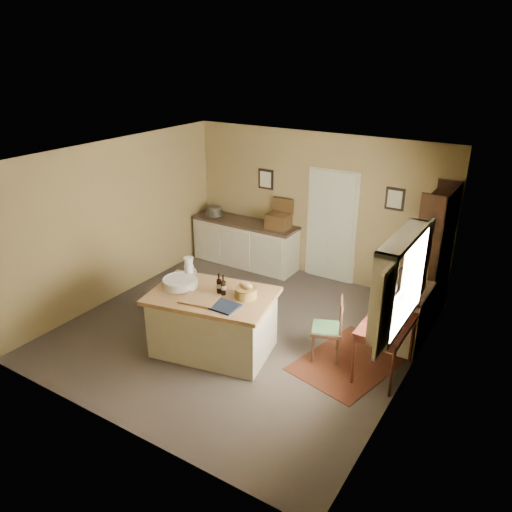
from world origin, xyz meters
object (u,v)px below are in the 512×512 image
(work_island, at_px, (213,321))
(sideboard, at_px, (246,241))
(right_cabinet, at_px, (407,312))
(writing_desk, at_px, (386,329))
(desk_chair, at_px, (326,329))
(shelving_unit, at_px, (437,257))

(work_island, bearing_deg, sideboard, 103.00)
(sideboard, bearing_deg, work_island, -65.48)
(right_cabinet, bearing_deg, writing_desk, -89.99)
(writing_desk, height_order, right_cabinet, right_cabinet)
(desk_chair, xyz_separation_m, right_cabinet, (0.81, 1.07, 0.01))
(sideboard, relative_size, writing_desk, 2.28)
(right_cabinet, bearing_deg, sideboard, 163.09)
(shelving_unit, bearing_deg, work_island, -133.47)
(work_island, bearing_deg, desk_chair, 14.21)
(writing_desk, relative_size, right_cabinet, 0.86)
(writing_desk, relative_size, desk_chair, 1.06)
(work_island, xyz_separation_m, desk_chair, (1.44, 0.69, -0.03))
(work_island, height_order, writing_desk, work_island)
(sideboard, height_order, right_cabinet, sideboard)
(writing_desk, height_order, desk_chair, desk_chair)
(shelving_unit, bearing_deg, right_cabinet, -101.56)
(writing_desk, relative_size, shelving_unit, 0.44)
(work_island, xyz_separation_m, right_cabinet, (2.24, 1.77, -0.02))
(desk_chair, relative_size, shelving_unit, 0.41)
(work_island, relative_size, shelving_unit, 0.87)
(shelving_unit, bearing_deg, desk_chair, -117.64)
(desk_chair, bearing_deg, writing_desk, -17.15)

